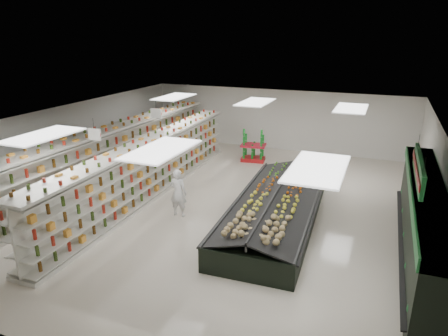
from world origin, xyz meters
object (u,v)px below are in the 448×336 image
at_px(soda_endcap, 253,147).
at_px(shopper_main, 178,193).
at_px(shopper_background, 166,151).
at_px(gondola_center, 149,170).
at_px(produce_island, 276,207).
at_px(gondola_left, 117,156).

bearing_deg(soda_endcap, shopper_main, -93.89).
bearing_deg(shopper_main, shopper_background, -59.33).
bearing_deg(gondola_center, shopper_main, -34.41).
relative_size(produce_island, shopper_main, 4.43).
distance_m(gondola_center, shopper_background, 2.90).
bearing_deg(gondola_left, produce_island, -8.44).
bearing_deg(soda_endcap, shopper_background, -138.54).
bearing_deg(shopper_background, shopper_main, -144.00).
distance_m(gondola_left, gondola_center, 2.38).
relative_size(produce_island, shopper_background, 3.99).
xyz_separation_m(gondola_center, produce_island, (5.14, -0.44, -0.51)).
height_order(gondola_left, soda_endcap, gondola_left).
relative_size(gondola_center, shopper_background, 6.77).
relative_size(soda_endcap, shopper_background, 0.80).
height_order(gondola_center, shopper_main, gondola_center).
bearing_deg(gondola_center, soda_endcap, 65.94).
bearing_deg(shopper_background, gondola_center, -161.25).
xyz_separation_m(gondola_left, produce_island, (7.33, -1.37, -0.58)).
bearing_deg(gondola_center, produce_island, -6.01).
bearing_deg(shopper_main, soda_endcap, -97.92).
height_order(gondola_center, produce_island, gondola_center).
bearing_deg(gondola_left, shopper_main, -25.91).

